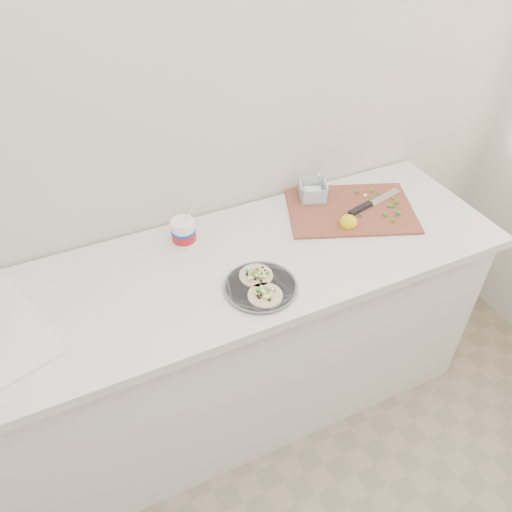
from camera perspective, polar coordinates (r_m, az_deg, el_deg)
name	(u,v)px	position (r m, az deg, el deg)	size (l,w,h in m)	color
counter	(197,353)	(2.12, -6.79, -10.99)	(2.44, 0.66, 0.90)	silver
taco_plate	(260,285)	(1.71, 0.51, -3.34)	(0.26, 0.26, 0.04)	#56575D
tub	(184,231)	(1.88, -8.21, 2.90)	(0.09, 0.09, 0.21)	white
cutboard	(347,205)	(2.11, 10.40, 5.73)	(0.61, 0.52, 0.08)	brown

